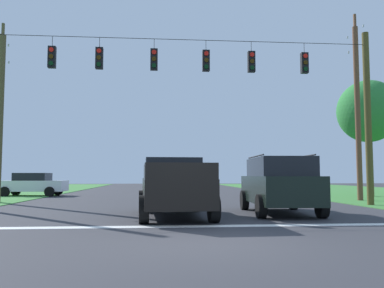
{
  "coord_description": "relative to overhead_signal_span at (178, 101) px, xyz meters",
  "views": [
    {
      "loc": [
        -1.0,
        -8.16,
        1.36
      ],
      "look_at": [
        0.53,
        10.27,
        2.79
      ],
      "focal_mm": 37.95,
      "sensor_mm": 36.0,
      "label": 1
    }
  ],
  "objects": [
    {
      "name": "suv_black",
      "position": [
        3.45,
        -3.46,
        -3.56
      ],
      "size": [
        2.41,
        4.89,
        2.05
      ],
      "color": "black",
      "rests_on": "ground"
    },
    {
      "name": "lane_dash_0",
      "position": [
        0.15,
        -0.81,
        -4.62
      ],
      "size": [
        2.5,
        0.15,
        0.01
      ],
      "primitive_type": "cube",
      "rotation": [
        0.0,
        0.0,
        1.57
      ],
      "color": "white",
      "rests_on": "ground"
    },
    {
      "name": "overhead_signal_span",
      "position": [
        0.0,
        0.0,
        0.0
      ],
      "size": [
        17.79,
        0.31,
        8.0
      ],
      "color": "#4F4622",
      "rests_on": "ground"
    },
    {
      "name": "lane_dash_1",
      "position": [
        0.15,
        6.99,
        -4.62
      ],
      "size": [
        2.5,
        0.15,
        0.01
      ],
      "primitive_type": "cube",
      "rotation": [
        0.0,
        0.0,
        1.57
      ],
      "color": "white",
      "rests_on": "ground"
    },
    {
      "name": "pickup_truck",
      "position": [
        -0.34,
        -4.16,
        -3.66
      ],
      "size": [
        2.49,
        5.49,
        1.95
      ],
      "color": "black",
      "rests_on": "ground"
    },
    {
      "name": "ground_plane",
      "position": [
        0.15,
        -9.56,
        -4.63
      ],
      "size": [
        120.0,
        120.0,
        0.0
      ],
      "primitive_type": "plane",
      "color": "#333338"
    },
    {
      "name": "tree_roadside_right",
      "position": [
        12.74,
        7.35,
        0.86
      ],
      "size": [
        3.95,
        3.95,
        7.54
      ],
      "color": "brown",
      "rests_on": "ground"
    },
    {
      "name": "utility_pole_near_left",
      "position": [
        -8.83,
        3.25,
        -0.13
      ],
      "size": [
        0.33,
        1.93,
        9.14
      ],
      "color": "brown",
      "rests_on": "ground"
    },
    {
      "name": "distant_car_crossing_white",
      "position": [
        -9.14,
        9.95,
        -3.84
      ],
      "size": [
        4.38,
        2.19,
        1.52
      ],
      "color": "silver",
      "rests_on": "ground"
    },
    {
      "name": "utility_pole_mid_right",
      "position": [
        9.92,
        3.26,
        0.44
      ],
      "size": [
        0.29,
        1.88,
        10.26
      ],
      "color": "brown",
      "rests_on": "ground"
    },
    {
      "name": "lane_dash_2",
      "position": [
        0.15,
        13.36,
        -4.62
      ],
      "size": [
        2.5,
        0.15,
        0.01
      ],
      "primitive_type": "cube",
      "rotation": [
        0.0,
        0.0,
        1.57
      ],
      "color": "white",
      "rests_on": "ground"
    },
    {
      "name": "stop_bar_stripe",
      "position": [
        0.15,
        -6.81,
        -4.62
      ],
      "size": [
        15.05,
        0.45,
        0.01
      ],
      "primitive_type": "cube",
      "color": "white",
      "rests_on": "ground"
    }
  ]
}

